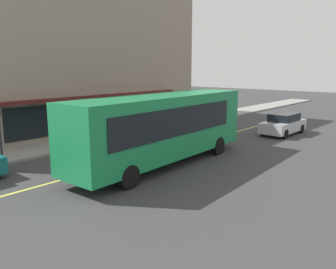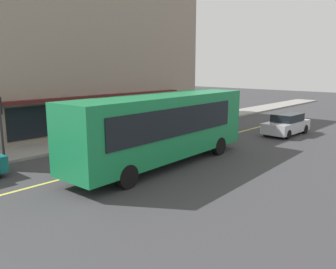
# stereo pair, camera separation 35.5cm
# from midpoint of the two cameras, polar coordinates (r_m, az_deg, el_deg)

# --- Properties ---
(ground) EXTENTS (120.00, 120.00, 0.00)m
(ground) POSITION_cam_midpoint_polar(r_m,az_deg,el_deg) (17.72, -8.25, -4.78)
(ground) COLOR #38383A
(sidewalk) EXTENTS (80.00, 2.89, 0.15)m
(sidewalk) POSITION_cam_midpoint_polar(r_m,az_deg,el_deg) (22.13, -17.77, -1.79)
(sidewalk) COLOR gray
(sidewalk) RESTS_ON ground
(lane_centre_stripe) EXTENTS (36.00, 0.16, 0.01)m
(lane_centre_stripe) POSITION_cam_midpoint_polar(r_m,az_deg,el_deg) (17.72, -8.25, -4.77)
(lane_centre_stripe) COLOR #D8D14C
(lane_centre_stripe) RESTS_ON ground
(storefront_building) EXTENTS (22.30, 9.78, 12.18)m
(storefront_building) POSITION_cam_midpoint_polar(r_m,az_deg,el_deg) (28.81, -18.15, 13.12)
(storefront_building) COLOR gray
(storefront_building) RESTS_ON ground
(bus) EXTENTS (11.23, 3.02, 3.50)m
(bus) POSITION_cam_midpoint_polar(r_m,az_deg,el_deg) (16.88, -1.45, 1.46)
(bus) COLOR #197F47
(bus) RESTS_ON ground
(car_silver) EXTENTS (4.34, 1.94, 1.52)m
(car_silver) POSITION_cam_midpoint_polar(r_m,az_deg,el_deg) (26.35, 18.28, 1.67)
(car_silver) COLOR #B7BABF
(car_silver) RESTS_ON ground
(pedestrian_mid_block) EXTENTS (0.34, 0.34, 1.71)m
(pedestrian_mid_block) POSITION_cam_midpoint_polar(r_m,az_deg,el_deg) (23.92, -8.07, 2.27)
(pedestrian_mid_block) COLOR black
(pedestrian_mid_block) RESTS_ON sidewalk
(pedestrian_at_corner) EXTENTS (0.34, 0.34, 1.57)m
(pedestrian_at_corner) POSITION_cam_midpoint_polar(r_m,az_deg,el_deg) (22.81, -11.02, 1.49)
(pedestrian_at_corner) COLOR black
(pedestrian_at_corner) RESTS_ON sidewalk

